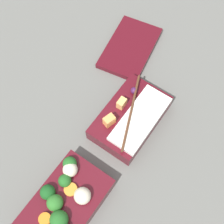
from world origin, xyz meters
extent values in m
plane|color=slate|center=(0.00, 0.00, 0.00)|extent=(3.00, 3.00, 0.00)
cube|color=#510F19|center=(-0.13, 0.00, 0.02)|extent=(0.21, 0.13, 0.04)
sphere|color=#236023|center=(-0.17, -0.02, 0.06)|extent=(0.04, 0.04, 0.04)
sphere|color=#236023|center=(-0.10, 0.03, 0.05)|extent=(0.03, 0.03, 0.03)
sphere|color=#236023|center=(-0.06, 0.04, 0.05)|extent=(0.03, 0.03, 0.03)
sphere|color=#19511E|center=(-0.14, 0.04, 0.05)|extent=(0.03, 0.03, 0.03)
sphere|color=#2D7028|center=(-0.15, 0.01, 0.05)|extent=(0.04, 0.04, 0.04)
cylinder|color=orange|center=(-0.19, 0.01, 0.05)|extent=(0.03, 0.03, 0.01)
cylinder|color=orange|center=(-0.15, 0.01, 0.05)|extent=(0.03, 0.03, 0.01)
cylinder|color=orange|center=(-0.10, 0.01, 0.05)|extent=(0.04, 0.04, 0.01)
sphere|color=beige|center=(-0.07, 0.03, 0.05)|extent=(0.03, 0.03, 0.03)
sphere|color=beige|center=(-0.10, -0.03, 0.06)|extent=(0.04, 0.04, 0.04)
cube|color=#510F19|center=(0.13, 0.00, 0.02)|extent=(0.21, 0.13, 0.04)
cube|color=white|center=(0.13, -0.03, 0.05)|extent=(0.18, 0.08, 0.01)
cube|color=#F4A356|center=(0.08, 0.03, 0.06)|extent=(0.03, 0.03, 0.03)
cube|color=#EAB266|center=(0.14, 0.03, 0.06)|extent=(0.03, 0.02, 0.02)
sphere|color=#4C1E4C|center=(0.19, 0.03, 0.05)|extent=(0.02, 0.02, 0.02)
cylinder|color=#56331E|center=(0.13, 0.00, 0.06)|extent=(0.20, 0.09, 0.01)
cylinder|color=#56331E|center=(0.13, 0.00, 0.06)|extent=(0.20, 0.09, 0.01)
cube|color=#510F19|center=(0.33, 0.13, 0.01)|extent=(0.22, 0.16, 0.02)
camera|label=1|loc=(-0.18, -0.16, 0.75)|focal=50.00mm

